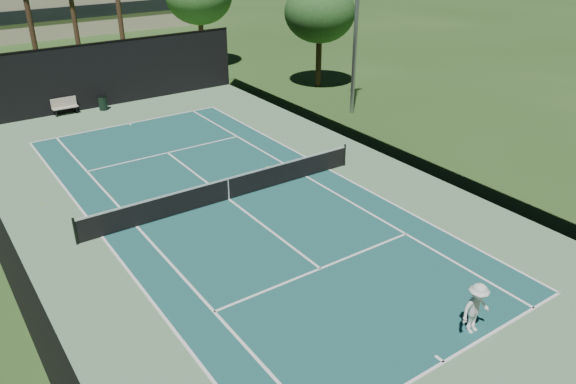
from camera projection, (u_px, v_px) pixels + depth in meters
name	position (u px, v px, depth m)	size (l,w,h in m)	color
ground	(229.00, 200.00, 24.01)	(160.00, 160.00, 0.00)	#28491B
apron_slab	(229.00, 200.00, 24.01)	(18.00, 32.00, 0.01)	#608A60
court_surface	(229.00, 199.00, 24.01)	(10.97, 23.77, 0.01)	#1A5350
court_lines	(229.00, 199.00, 24.00)	(11.07, 23.87, 0.01)	white
tennis_net	(228.00, 188.00, 23.77)	(12.90, 0.10, 1.10)	black
fence	(226.00, 156.00, 23.17)	(18.04, 32.05, 4.03)	black
player	(476.00, 308.00, 16.06)	(1.06, 0.61, 1.64)	white
tennis_ball_b	(197.00, 195.00, 24.34)	(0.07, 0.07, 0.07)	#DDF337
tennis_ball_c	(267.00, 167.00, 27.10)	(0.07, 0.07, 0.07)	#CED931
tennis_ball_d	(43.00, 203.00, 23.63)	(0.07, 0.07, 0.07)	#D3EC35
park_bench	(65.00, 106.00, 34.10)	(1.50, 0.45, 1.02)	#BFB39E
trash_bin	(103.00, 103.00, 34.90)	(0.56, 0.56, 0.95)	black
decid_tree_b	(320.00, 12.00, 37.77)	(4.80, 4.80, 7.14)	#42311C
light_pole	(357.00, 4.00, 31.71)	(0.90, 0.25, 12.22)	#96989E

